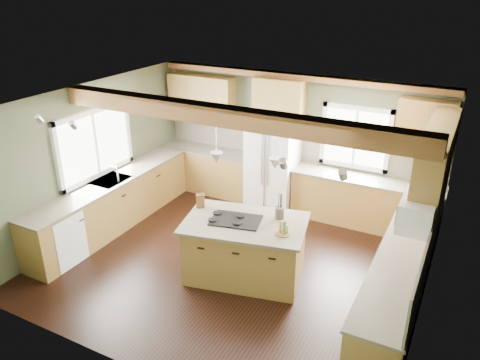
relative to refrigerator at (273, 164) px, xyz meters
The scene contains 37 objects.
floor 2.32m from the refrigerator, 81.95° to the right, with size 5.60×5.60×0.00m, color black.
ceiling 2.73m from the refrigerator, 81.95° to the right, with size 5.60×5.60×0.00m, color silver.
wall_back 0.63m from the refrigerator, 51.71° to the left, with size 5.60×5.60×0.00m, color #424B35.
wall_left 3.30m from the refrigerator, 139.70° to the right, with size 5.00×5.00×0.00m, color #424B35.
wall_right 3.78m from the refrigerator, 34.37° to the right, with size 5.00×5.00×0.00m, color #424B35.
ceiling_beam 2.84m from the refrigerator, 82.72° to the right, with size 5.55×0.26×0.26m, color #583819.
soffit_trim 1.69m from the refrigerator, 43.03° to the left, with size 5.55×0.20×0.10m, color #583819.
backsplash_back 0.57m from the refrigerator, 50.58° to the left, with size 5.58×0.03×0.58m, color brown.
backsplash_right 3.73m from the refrigerator, 33.86° to the right, with size 0.03×3.70×0.58m, color brown.
base_cab_back_left 1.56m from the refrigerator, behind, with size 2.02×0.60×0.88m, color brown.
counter_back_left 1.49m from the refrigerator, behind, with size 2.06×0.64×0.04m, color #4D4638.
base_cab_back_right 1.85m from the refrigerator, ahead, with size 2.62×0.60×0.88m, color brown.
counter_back_right 1.79m from the refrigerator, ahead, with size 2.66×0.64×0.04m, color #4D4638.
base_cab_left 3.06m from the refrigerator, 136.74° to the right, with size 0.60×3.70×0.88m, color brown.
counter_left 3.02m from the refrigerator, 136.74° to the right, with size 0.64×3.74×0.04m, color #4D4638.
base_cab_right 3.51m from the refrigerator, 36.47° to the right, with size 0.60×3.70×0.88m, color brown.
counter_right 3.48m from the refrigerator, 36.47° to the right, with size 0.64×3.74×0.04m, color #4D4638.
upper_cab_back_left 2.00m from the refrigerator, behind, with size 1.40×0.35×0.90m, color brown.
upper_cab_over_fridge 1.27m from the refrigerator, 90.00° to the left, with size 0.96×0.35×0.70m, color brown.
upper_cab_right 3.34m from the refrigerator, 22.64° to the right, with size 0.35×2.20×0.90m, color brown.
upper_cab_back_corner 2.81m from the refrigerator, ahead, with size 0.90×0.35×0.90m, color brown.
window_left 3.30m from the refrigerator, 140.15° to the right, with size 0.04×1.60×1.05m, color white.
window_back 1.63m from the refrigerator, 13.94° to the left, with size 1.10×0.04×1.00m, color white.
sink 3.02m from the refrigerator, 136.74° to the right, with size 0.50×0.65×0.03m, color #262628.
faucet 2.90m from the refrigerator, 134.30° to the right, with size 0.02×0.02×0.28m, color #B2B2B7.
dishwasher 4.05m from the refrigerator, 123.02° to the right, with size 0.60×0.60×0.84m, color white.
oven 4.40m from the refrigerator, 50.38° to the right, with size 0.60×0.72×0.84m, color white.
microwave 3.66m from the refrigerator, 37.00° to the right, with size 0.40×0.70×0.38m, color white.
pendant_left 2.64m from the refrigerator, 85.60° to the right, with size 0.18×0.18×0.16m, color #B2B2B7.
pendant_right 2.66m from the refrigerator, 66.08° to the right, with size 0.18×0.18×0.16m, color #B2B2B7.
refrigerator is the anchor object (origin of this frame).
island 2.47m from the refrigerator, 75.79° to the right, with size 1.67×1.02×0.88m, color olive.
island_top 2.42m from the refrigerator, 75.79° to the right, with size 1.78×1.13×0.04m, color #4D4638.
cooktop 2.42m from the refrigerator, 79.08° to the right, with size 0.72×0.48×0.02m, color black.
knife_block 2.25m from the refrigerator, 96.11° to the right, with size 0.13×0.10×0.21m, color brown.
utensil_crock 2.25m from the refrigerator, 63.76° to the right, with size 0.13×0.13×0.18m, color #3B332F.
bottle_tray 2.71m from the refrigerator, 63.40° to the right, with size 0.22×0.22×0.20m, color brown, non-canonical shape.
Camera 1 is at (2.99, -5.58, 4.21)m, focal length 35.00 mm.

